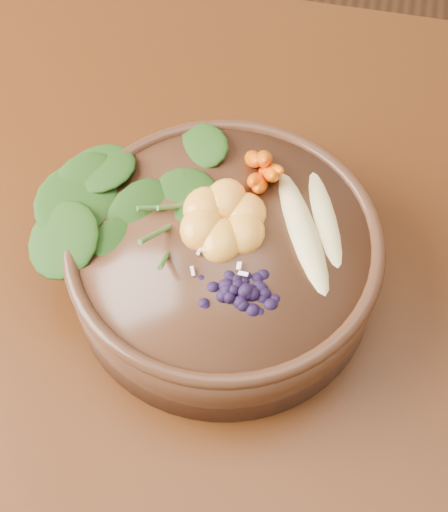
{
  "coord_description": "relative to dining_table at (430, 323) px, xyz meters",
  "views": [
    {
      "loc": [
        -0.16,
        -0.45,
        1.42
      ],
      "look_at": [
        -0.25,
        -0.05,
        0.8
      ],
      "focal_mm": 50.0,
      "sensor_mm": 36.0,
      "label": 1
    }
  ],
  "objects": [
    {
      "name": "dining_table",
      "position": [
        0.0,
        0.0,
        0.0
      ],
      "size": [
        1.6,
        0.9,
        0.75
      ],
      "color": "#331C0C",
      "rests_on": "ground"
    },
    {
      "name": "carrot_cluster",
      "position": [
        -0.22,
        0.05,
        0.22
      ],
      "size": [
        0.09,
        0.09,
        0.09
      ],
      "primitive_type": null,
      "rotation": [
        0.0,
        0.0,
        0.34
      ],
      "color": "#E75A00",
      "rests_on": "stoneware_bowl"
    },
    {
      "name": "mandarin_cluster",
      "position": [
        -0.25,
        -0.03,
        0.2
      ],
      "size": [
        0.12,
        0.13,
        0.04
      ],
      "primitive_type": null,
      "rotation": [
        0.0,
        0.0,
        0.34
      ],
      "color": "orange",
      "rests_on": "stoneware_bowl"
    },
    {
      "name": "banana_halves",
      "position": [
        -0.16,
        -0.02,
        0.2
      ],
      "size": [
        0.11,
        0.19,
        0.03
      ],
      "rotation": [
        0.0,
        0.0,
        0.34
      ],
      "color": "#E0CC84",
      "rests_on": "stoneware_bowl"
    },
    {
      "name": "blueberry_pile",
      "position": [
        -0.22,
        -0.11,
        0.2
      ],
      "size": [
        0.18,
        0.16,
        0.04
      ],
      "primitive_type": null,
      "rotation": [
        0.0,
        0.0,
        0.34
      ],
      "color": "black",
      "rests_on": "stoneware_bowl"
    },
    {
      "name": "kale_heap",
      "position": [
        -0.31,
        -0.01,
        0.2
      ],
      "size": [
        0.26,
        0.25,
        0.05
      ],
      "primitive_type": null,
      "rotation": [
        0.0,
        0.0,
        0.34
      ],
      "color": "#204012",
      "rests_on": "stoneware_bowl"
    },
    {
      "name": "stoneware_bowl",
      "position": [
        -0.25,
        -0.05,
        0.14
      ],
      "size": [
        0.41,
        0.41,
        0.09
      ],
      "primitive_type": "cylinder",
      "rotation": [
        0.0,
        0.0,
        0.34
      ],
      "color": "#4D2B1A",
      "rests_on": "dining_table"
    },
    {
      "name": "coconut_flakes",
      "position": [
        -0.24,
        -0.07,
        0.18
      ],
      "size": [
        0.12,
        0.11,
        0.01
      ],
      "primitive_type": null,
      "rotation": [
        0.0,
        0.0,
        0.34
      ],
      "color": "white",
      "rests_on": "stoneware_bowl"
    },
    {
      "name": "ground",
      "position": [
        0.0,
        0.0,
        -0.66
      ],
      "size": [
        4.0,
        4.0,
        0.0
      ],
      "primitive_type": "plane",
      "color": "#381E0F",
      "rests_on": "ground"
    }
  ]
}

